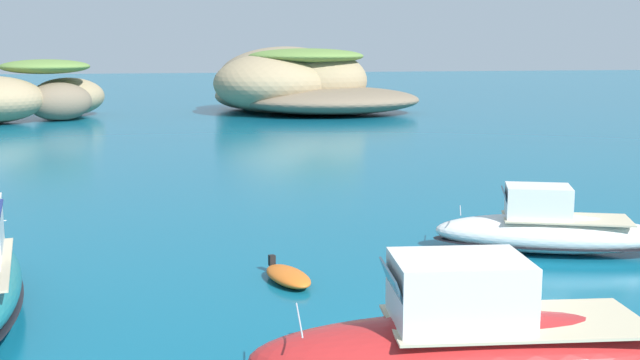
% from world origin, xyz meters
% --- Properties ---
extents(ground_plane, '(400.00, 400.00, 0.00)m').
position_xyz_m(ground_plane, '(0.00, 0.00, 0.00)').
color(ground_plane, '#0C5B7A').
extents(islet_large, '(25.86, 22.57, 7.28)m').
position_xyz_m(islet_large, '(7.40, 71.91, 3.04)').
color(islet_large, '#756651').
rests_on(islet_large, ground).
extents(islet_small, '(16.77, 17.48, 6.03)m').
position_xyz_m(islet_small, '(-20.51, 66.93, 2.50)').
color(islet_small, '#756651').
rests_on(islet_small, ground).
extents(motorboat_white, '(8.69, 5.27, 2.46)m').
position_xyz_m(motorboat_white, '(6.00, 8.12, 0.82)').
color(motorboat_white, white).
rests_on(motorboat_white, ground).
extents(motorboat_red, '(10.62, 4.24, 3.04)m').
position_xyz_m(motorboat_red, '(-1.16, -2.78, 1.02)').
color(motorboat_red, red).
rests_on(motorboat_red, ground).
extents(dinghy_tender, '(1.68, 2.87, 0.58)m').
position_xyz_m(dinghy_tender, '(-3.92, 6.16, 0.22)').
color(dinghy_tender, orange).
rests_on(dinghy_tender, ground).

